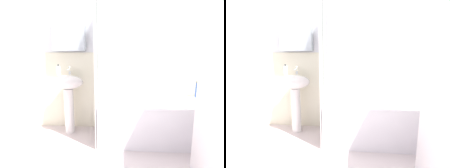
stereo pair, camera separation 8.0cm
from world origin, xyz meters
The scene contains 9 objects.
wall_back_tiled centered at (-0.06, 1.26, 1.14)m, with size 3.60×0.18×2.40m.
sink centered at (-0.92, 1.03, 0.64)m, with size 0.44×0.34×0.87m.
faucet centered at (-0.92, 1.11, 0.93)m, with size 0.03×0.12×0.12m.
soap_dispenser centered at (-1.05, 1.02, 0.94)m, with size 0.06×0.06×0.16m.
bathtub centered at (0.37, 0.89, 0.27)m, with size 1.61×0.67×0.55m, color white.
shower_curtain centered at (-0.45, 0.89, 1.00)m, with size 0.01×0.67×2.00m.
conditioner_bottle centered at (1.07, 1.14, 0.66)m, with size 0.06×0.06×0.24m.
lotion_bottle centered at (0.96, 1.14, 0.66)m, with size 0.04×0.04×0.24m.
towel_folded centered at (0.25, 0.73, 0.59)m, with size 0.29×0.21×0.08m, color silver.
Camera 1 is at (-0.12, -1.42, 1.21)m, focal length 27.87 mm.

